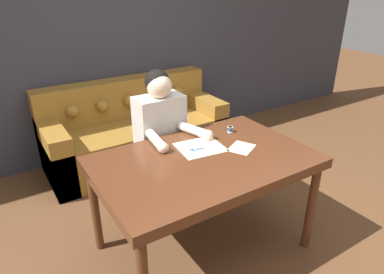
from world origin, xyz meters
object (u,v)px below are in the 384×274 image
Objects in this scene: dining_table at (204,167)px; person at (161,145)px; couch at (135,133)px; scissors at (198,149)px; thread_spool at (230,129)px.

dining_table is 1.17× the size of person.
couch reaches higher than dining_table.
couch is 1.55× the size of person.
dining_table is 0.60m from person.
couch is at bearing 79.66° from person.
scissors is (0.05, -0.47, 0.15)m from person.
dining_table is 31.87× the size of thread_spool.
person reaches higher than thread_spool.
thread_spool is at bearing 30.66° from dining_table.
scissors is 0.39m from thread_spool.
person is 0.50m from scissors.
couch is 8.06× the size of scissors.
dining_table is at bearing -88.40° from person.
thread_spool reaches higher than scissors.
couch is 1.50m from scissors.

